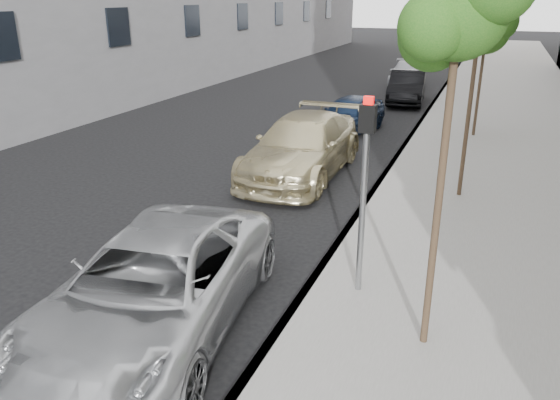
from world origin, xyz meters
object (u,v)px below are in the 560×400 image
Objects in this scene: sedan_blue at (350,114)px; sedan_rear at (407,74)px; suv at (302,147)px; sedan_black at (407,87)px; tree_near at (462,14)px; tree_mid at (483,7)px; tree_far at (487,30)px; signal_pole at (364,175)px; minivan at (155,287)px.

sedan_blue reaches higher than sedan_rear.
sedan_blue is at bearing -96.44° from sedan_rear.
suv reaches higher than sedan_black.
tree_near reaches higher than sedan_rear.
sedan_blue is (-4.32, 5.85, -3.81)m from tree_mid.
tree_mid is 1.17× the size of sedan_black.
tree_far reaches higher than sedan_black.
signal_pole is 0.72× the size of sedan_rear.
signal_pole is 0.82× the size of sedan_blue.
signal_pole is 0.57× the size of suv.
minivan is 1.37× the size of sedan_blue.
minivan is at bearing -94.69° from sedan_rear.
tree_near reaches higher than signal_pole.
suv is 1.42× the size of sedan_blue.
suv is at bearing -80.81° from sedan_blue.
tree_mid is 13.50m from sedan_black.
sedan_rear is at bearing 97.72° from sedan_blue.
tree_near is 9.01m from suv.
sedan_black is (-3.33, 19.04, -3.82)m from tree_near.
tree_near is at bearing -85.72° from sedan_rear.
tree_mid is 0.96× the size of minivan.
tree_mid reaches higher than sedan_blue.
signal_pole is 6.77m from suv.
signal_pole is 18.12m from sedan_black.
tree_near is at bearing -40.48° from signal_pole.
sedan_blue is 0.88× the size of sedan_rear.
suv is 17.10m from sedan_rear.
signal_pole reaches higher than suv.
tree_far is at bearing -75.07° from sedan_rear.
tree_far is (0.00, 6.50, -0.84)m from tree_mid.
signal_pole is at bearing -95.95° from tree_far.
tree_near is at bearing -85.49° from sedan_black.
tree_near reaches higher than tree_far.
suv is at bearing 173.51° from tree_mid.
tree_near is 1.17× the size of tree_far.
tree_mid is at bearing -82.25° from sedan_rear.
tree_far is 0.98× the size of sedan_rear.
tree_near is 1.15× the size of sedan_rear.
signal_pole is at bearing -88.78° from sedan_black.
minivan is (-3.80, -7.48, -3.73)m from tree_mid.
tree_far is 14.77m from minivan.
tree_far is at bearing 66.96° from minivan.
suv is (-3.04, 5.90, -1.33)m from signal_pole.
sedan_rear is (-0.31, 25.07, -0.10)m from minivan.
sedan_blue is 6.76m from sedan_black.
signal_pole is 23.23m from sedan_rear.
minivan is at bearing -86.52° from suv.
minivan is at bearing -140.24° from signal_pole.
minivan is (-3.80, -13.98, -2.89)m from tree_far.
tree_far is 12.20m from sedan_rear.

